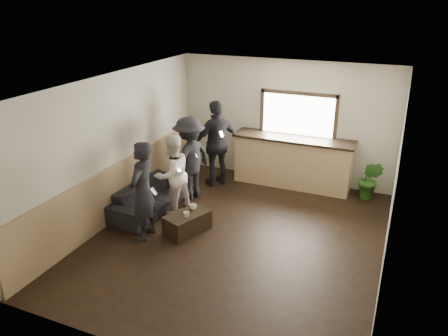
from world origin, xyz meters
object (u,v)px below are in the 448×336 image
at_px(person_a, 143,191).
at_px(person_c, 189,158).
at_px(sofa, 151,197).
at_px(cup_a, 193,207).
at_px(potted_plant, 370,180).
at_px(coffee_table, 187,223).
at_px(person_d, 217,144).
at_px(bar_counter, 293,159).
at_px(cup_b, 186,215).
at_px(person_b, 172,175).

relative_size(person_a, person_c, 1.02).
bearing_deg(person_c, sofa, -12.23).
bearing_deg(cup_a, person_a, -133.38).
height_order(potted_plant, person_a, person_a).
bearing_deg(coffee_table, potted_plant, 43.13).
bearing_deg(person_c, cup_a, 44.83).
xyz_separation_m(sofa, person_d, (0.71, 1.71, 0.70)).
xyz_separation_m(bar_counter, cup_a, (-1.20, -2.66, -0.22)).
bearing_deg(person_a, potted_plant, 127.45).
relative_size(cup_a, potted_plant, 0.15).
xyz_separation_m(cup_b, person_b, (-0.67, 0.73, 0.39)).
bearing_deg(cup_b, person_d, 100.08).
bearing_deg(potted_plant, cup_a, -138.80).
height_order(person_b, person_d, person_d).
distance_m(person_a, person_c, 1.82).
relative_size(person_a, person_d, 0.92).
bearing_deg(person_b, person_a, 26.67).
height_order(person_b, person_c, person_c).
xyz_separation_m(sofa, cup_a, (1.10, -0.30, 0.14)).
height_order(sofa, person_d, person_d).
distance_m(cup_a, potted_plant, 3.89).
bearing_deg(bar_counter, coffee_table, -113.21).
bearing_deg(person_a, person_b, 176.24).
bearing_deg(person_c, person_b, 15.57).
bearing_deg(coffee_table, sofa, 155.12).
height_order(bar_counter, cup_a, bar_counter).
bearing_deg(bar_counter, person_d, -157.92).
xyz_separation_m(cup_a, potted_plant, (2.92, 2.56, 0.02)).
bearing_deg(person_a, person_d, 170.09).
bearing_deg(sofa, person_b, -71.94).
distance_m(bar_counter, person_d, 1.75).
xyz_separation_m(bar_counter, cup_b, (-1.18, -2.97, -0.22)).
distance_m(potted_plant, person_a, 4.82).
relative_size(potted_plant, person_c, 0.49).
distance_m(coffee_table, potted_plant, 4.04).
bearing_deg(person_a, cup_b, 113.60).
distance_m(bar_counter, cup_b, 3.20).
bearing_deg(cup_b, coffee_table, 111.38).
xyz_separation_m(cup_a, person_c, (-0.65, 1.16, 0.47)).
distance_m(person_b, person_c, 0.75).
xyz_separation_m(bar_counter, person_b, (-1.85, -2.24, 0.17)).
distance_m(cup_b, potted_plant, 4.08).
bearing_deg(cup_a, potted_plant, 41.20).
bearing_deg(potted_plant, bar_counter, 176.71).
bearing_deg(cup_a, coffee_table, -95.70).
height_order(bar_counter, person_d, bar_counter).
distance_m(cup_b, person_c, 1.68).
relative_size(bar_counter, potted_plant, 3.04).
relative_size(potted_plant, person_b, 0.55).
bearing_deg(sofa, person_a, -150.21).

